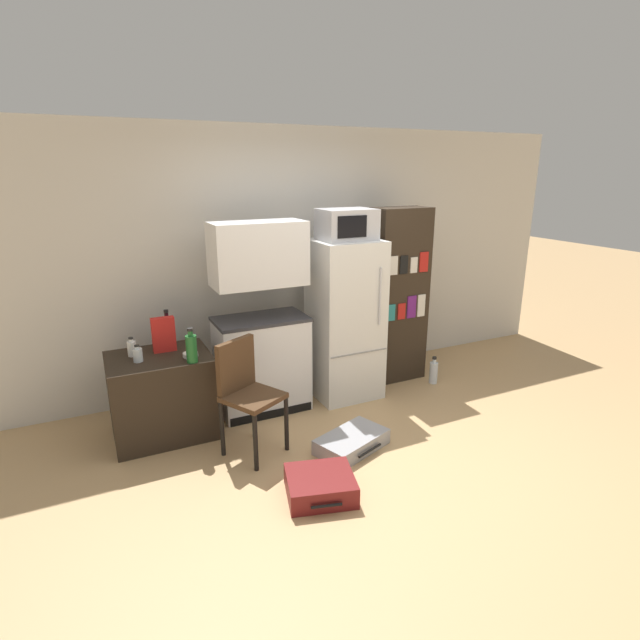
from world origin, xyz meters
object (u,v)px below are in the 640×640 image
(bowl, at_px, (190,355))
(bottle_milk_white, at_px, (132,348))
(cereal_box, at_px, (164,335))
(bottle_wine_dark, at_px, (168,330))
(side_table, at_px, (162,395))
(refrigerator, at_px, (345,320))
(microwave, at_px, (347,224))
(water_bottle_front, at_px, (434,372))
(bottle_clear_short, at_px, (138,355))
(chair, at_px, (245,386))
(suitcase_small_flat, at_px, (320,485))
(bookshelf, at_px, (398,296))
(suitcase_large_flat, at_px, (352,442))
(bottle_green_tall, at_px, (192,348))
(kitchen_hutch, at_px, (261,327))

(bowl, bearing_deg, bottle_milk_white, 152.19)
(bottle_milk_white, bearing_deg, cereal_box, -0.11)
(bottle_wine_dark, height_order, cereal_box, bottle_wine_dark)
(side_table, height_order, refrigerator, refrigerator)
(refrigerator, bearing_deg, bottle_wine_dark, 172.26)
(side_table, bearing_deg, microwave, 1.13)
(cereal_box, distance_m, water_bottle_front, 2.83)
(bottle_clear_short, distance_m, cereal_box, 0.30)
(microwave, bearing_deg, bowl, -173.78)
(bottle_clear_short, distance_m, bottle_milk_white, 0.16)
(chair, xyz_separation_m, suitcase_small_flat, (0.27, -0.81, -0.49))
(bottle_milk_white, distance_m, water_bottle_front, 3.06)
(suitcase_small_flat, bearing_deg, bowl, 131.03)
(microwave, height_order, bottle_wine_dark, microwave)
(bookshelf, distance_m, suitcase_large_flat, 1.82)
(bottle_wine_dark, relative_size, bottle_clear_short, 2.23)
(cereal_box, distance_m, suitcase_small_flat, 1.84)
(microwave, distance_m, bottle_clear_short, 2.18)
(microwave, distance_m, bottle_milk_white, 2.20)
(water_bottle_front, bearing_deg, bottle_clear_short, 178.17)
(bottle_clear_short, distance_m, bowl, 0.41)
(bowl, bearing_deg, bookshelf, 7.57)
(bookshelf, relative_size, bottle_wine_dark, 5.82)
(bottle_green_tall, xyz_separation_m, chair, (0.34, -0.30, -0.28))
(bottle_milk_white, bearing_deg, bowl, -27.81)
(chair, xyz_separation_m, suitcase_large_flat, (0.77, -0.37, -0.50))
(microwave, bearing_deg, suitcase_small_flat, -124.15)
(side_table, relative_size, cereal_box, 2.78)
(suitcase_large_flat, distance_m, water_bottle_front, 1.64)
(bottle_clear_short, distance_m, suitcase_small_flat, 1.80)
(microwave, relative_size, bottle_milk_white, 3.13)
(water_bottle_front, bearing_deg, microwave, 169.03)
(bottle_green_tall, distance_m, cereal_box, 0.39)
(side_table, distance_m, suitcase_small_flat, 1.64)
(microwave, distance_m, chair, 1.79)
(refrigerator, bearing_deg, suitcase_small_flat, -124.13)
(water_bottle_front, bearing_deg, side_table, 176.79)
(bookshelf, relative_size, water_bottle_front, 6.18)
(cereal_box, bearing_deg, refrigerator, -1.87)
(bottle_wine_dark, height_order, water_bottle_front, bottle_wine_dark)
(cereal_box, height_order, suitcase_small_flat, cereal_box)
(bookshelf, distance_m, bowl, 2.30)
(kitchen_hutch, xyz_separation_m, water_bottle_front, (1.85, -0.24, -0.69))
(refrigerator, relative_size, suitcase_large_flat, 2.33)
(microwave, bearing_deg, bottle_wine_dark, 172.21)
(bookshelf, height_order, bottle_milk_white, bookshelf)
(bottle_clear_short, bearing_deg, kitchen_hutch, 7.65)
(bottle_clear_short, bearing_deg, suitcase_small_flat, -52.54)
(bottle_green_tall, xyz_separation_m, bowl, (0.01, 0.13, -0.10))
(bottle_wine_dark, distance_m, bottle_milk_white, 0.37)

